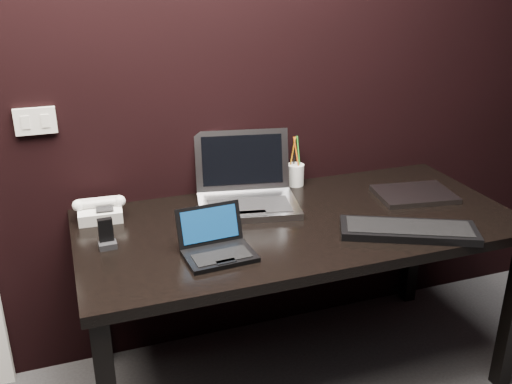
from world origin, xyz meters
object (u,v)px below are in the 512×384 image
object	(u,v)px
desk	(299,238)
desk_phone	(100,210)
netbook	(217,246)
mobile_phone	(106,237)
pen_cup	(295,174)
ext_keyboard	(409,230)
closed_laptop	(414,194)
silver_laptop	(246,193)

from	to	relation	value
desk	desk_phone	size ratio (longest dim) A/B	8.34
desk	netbook	world-z (taller)	netbook
desk	mobile_phone	xyz separation A→B (m)	(-0.73, 0.02, 0.12)
netbook	desk_phone	world-z (taller)	netbook
desk_phone	mobile_phone	xyz separation A→B (m)	(0.00, -0.25, 0.00)
desk_phone	mobile_phone	distance (m)	0.25
desk_phone	pen_cup	size ratio (longest dim) A/B	0.90
ext_keyboard	desk	bearing A→B (deg)	143.18
ext_keyboard	closed_laptop	world-z (taller)	ext_keyboard
silver_laptop	mobile_phone	distance (m)	0.61
desk_phone	pen_cup	distance (m)	0.86
desk_phone	ext_keyboard	bearing A→B (deg)	-25.93
ext_keyboard	mobile_phone	world-z (taller)	mobile_phone
mobile_phone	silver_laptop	bearing A→B (deg)	18.36
closed_laptop	mobile_phone	bearing A→B (deg)	-178.55
silver_laptop	ext_keyboard	world-z (taller)	silver_laptop
silver_laptop	desk_phone	size ratio (longest dim) A/B	2.25
silver_laptop	desk_phone	distance (m)	0.59
desk_phone	pen_cup	bearing A→B (deg)	5.44
desk	silver_laptop	size ratio (longest dim) A/B	3.71
desk	ext_keyboard	xyz separation A→B (m)	(0.33, -0.25, 0.09)
ext_keyboard	mobile_phone	bearing A→B (deg)	165.89
silver_laptop	mobile_phone	world-z (taller)	silver_laptop
desk_phone	pen_cup	xyz separation A→B (m)	(0.86, 0.08, 0.02)
closed_laptop	desk_phone	size ratio (longest dim) A/B	1.72
ext_keyboard	silver_laptop	bearing A→B (deg)	136.01
netbook	mobile_phone	xyz separation A→B (m)	(-0.35, 0.18, 0.01)
closed_laptop	ext_keyboard	bearing A→B (deg)	-127.04
pen_cup	desk_phone	bearing A→B (deg)	-174.56
pen_cup	closed_laptop	bearing A→B (deg)	-34.99
mobile_phone	netbook	bearing A→B (deg)	-27.55
silver_laptop	pen_cup	distance (m)	0.31
closed_laptop	pen_cup	distance (m)	0.52
netbook	silver_laptop	size ratio (longest dim) A/B	0.54
desk	mobile_phone	size ratio (longest dim) A/B	16.05
closed_laptop	pen_cup	xyz separation A→B (m)	(-0.43, 0.30, 0.04)
silver_laptop	mobile_phone	xyz separation A→B (m)	(-0.58, -0.19, -0.01)
ext_keyboard	closed_laptop	distance (m)	0.37
mobile_phone	desk_phone	bearing A→B (deg)	90.05
silver_laptop	closed_laptop	bearing A→B (deg)	-12.91
mobile_phone	closed_laptop	bearing A→B (deg)	1.45
ext_keyboard	closed_laptop	size ratio (longest dim) A/B	1.49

